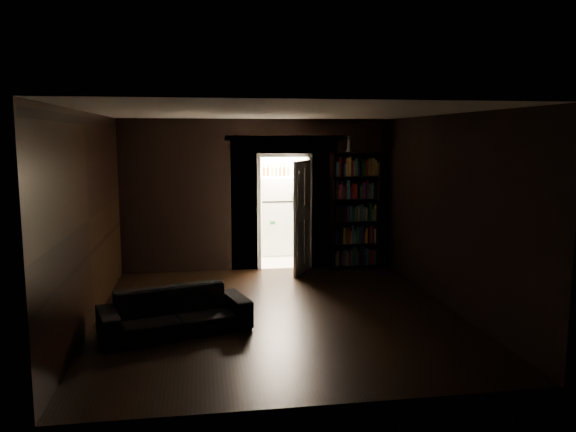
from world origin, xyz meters
name	(u,v)px	position (x,y,z in m)	size (l,w,h in m)	color
ground	(278,314)	(0.00, 0.00, 0.00)	(5.50, 5.50, 0.00)	black
room_walls	(268,188)	(-0.01, 1.07, 1.68)	(5.02, 5.61, 2.84)	black
kitchen_alcove	(277,198)	(0.50, 3.87, 1.21)	(2.20, 1.80, 2.60)	beige
sofa	(175,305)	(-1.40, -0.53, 0.36)	(1.86, 0.81, 0.72)	black
bookshelf	(354,211)	(1.79, 2.55, 1.10)	(0.90, 0.32, 2.20)	black
refrigerator	(278,215)	(0.56, 4.11, 0.82)	(0.74, 0.68, 1.65)	white
door	(302,217)	(0.77, 2.36, 1.02)	(0.85, 0.05, 2.05)	silver
figurine	(349,144)	(1.68, 2.59, 2.34)	(0.10, 0.10, 0.29)	white
bottles	(276,170)	(0.52, 4.10, 1.79)	(0.68, 0.08, 0.27)	black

